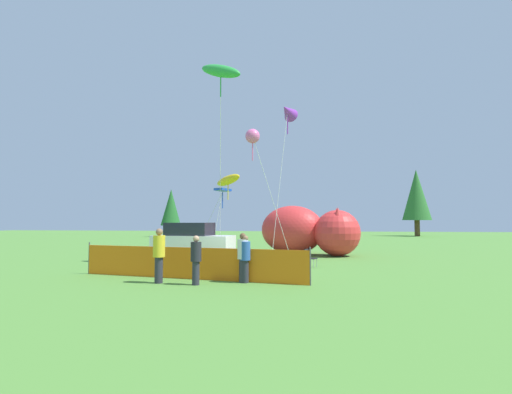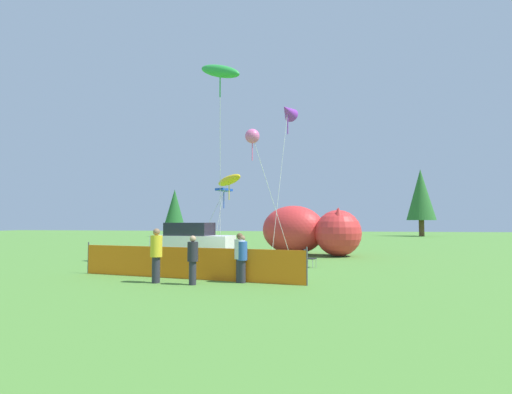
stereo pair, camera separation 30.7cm
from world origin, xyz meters
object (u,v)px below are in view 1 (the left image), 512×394
Objects in this scene: spectator_in_yellow_shirt at (243,256)px; kite_blue_box at (223,191)px; kite_purple_delta at (287,112)px; kite_green_fish at (221,72)px; inflatable_cat at (306,232)px; kite_pink_octopus at (253,137)px; spectator_in_green_shirt at (245,257)px; folding_chair at (309,257)px; spectator_in_blue_shirt at (196,258)px; kite_yellow_hero at (228,180)px; parked_car at (193,243)px; spectator_in_black_shirt at (159,253)px.

spectator_in_yellow_shirt is 14.19m from kite_blue_box.
kite_green_fish is at bearing -134.51° from kite_purple_delta.
kite_green_fish is (-4.04, -6.65, 8.08)m from inflatable_cat.
kite_purple_delta reaches higher than kite_pink_octopus.
spectator_in_green_shirt is 0.19× the size of kite_purple_delta.
folding_chair is 0.08× the size of kite_green_fish.
folding_chair is at bearing 66.32° from spectator_in_green_shirt.
kite_yellow_hero is (-1.59, 12.60, 3.90)m from spectator_in_blue_shirt.
kite_green_fish is at bearing -77.97° from kite_blue_box.
spectator_in_yellow_shirt is 0.33× the size of kite_yellow_hero.
inflatable_cat is 0.96× the size of kite_pink_octopus.
spectator_in_yellow_shirt is 12.86m from kite_yellow_hero.
spectator_in_blue_shirt is 1.65m from spectator_in_yellow_shirt.
inflatable_cat is at bearing 80.59° from spectator_in_green_shirt.
kite_blue_box is at bearing 133.71° from kite_purple_delta.
parked_car is 0.64× the size of inflatable_cat.
spectator_in_blue_shirt is 0.19× the size of kite_purple_delta.
parked_car is 2.49× the size of spectator_in_yellow_shirt.
kite_purple_delta is (1.11, 8.19, 7.32)m from spectator_in_yellow_shirt.
spectator_in_blue_shirt is 0.88× the size of spectator_in_black_shirt.
kite_blue_box is at bearing 99.23° from spectator_in_blue_shirt.
spectator_in_black_shirt is at bearing -169.72° from spectator_in_yellow_shirt.
kite_blue_box is at bearing -172.81° from inflatable_cat.
parked_car reaches higher than spectator_in_black_shirt.
parked_car is 8.85m from kite_green_fish.
kite_green_fish is at bearing 112.48° from spectator_in_green_shirt.
spectator_in_yellow_shirt is at bearing -74.19° from kite_blue_box.
kite_yellow_hero is (-5.11, 0.20, 3.37)m from inflatable_cat.
kite_pink_octopus reaches higher than spectator_in_blue_shirt.
spectator_in_blue_shirt is at bearing -153.89° from spectator_in_yellow_shirt.
parked_car is 2.61× the size of spectator_in_green_shirt.
kite_yellow_hero is at bearing 98.88° from kite_green_fish.
kite_purple_delta is (4.94, 1.62, 7.26)m from parked_car.
inflatable_cat is at bearing 68.07° from spectator_in_black_shirt.
kite_blue_box is (-6.03, 8.36, 3.75)m from folding_chair.
kite_pink_octopus reaches higher than parked_car.
kite_pink_octopus is (-2.90, 1.70, 6.08)m from folding_chair.
kite_green_fish reaches higher than spectator_in_yellow_shirt.
spectator_in_green_shirt is at bearing 9.21° from spectator_in_black_shirt.
spectator_in_yellow_shirt is at bearing -68.29° from kite_green_fish.
spectator_in_yellow_shirt is (3.83, -6.56, -0.06)m from parked_car.
spectator_in_black_shirt is at bearing -107.44° from kite_pink_octopus.
kite_purple_delta reaches higher than spectator_in_green_shirt.
inflatable_cat is 7.72m from kite_purple_delta.
parked_car is at bearing -179.06° from kite_pink_octopus.
spectator_in_blue_shirt is at bearing -96.61° from kite_pink_octopus.
parked_car is 6.34m from folding_chair.
folding_chair is at bearing -65.39° from inflatable_cat.
folding_chair is 9.99m from kite_green_fish.
kite_blue_box is (-2.28, 14.00, 3.33)m from spectator_in_blue_shirt.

